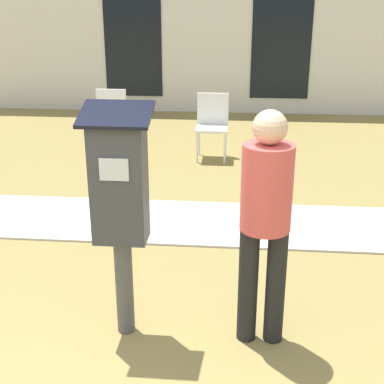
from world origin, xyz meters
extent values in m
cube|color=#B7B2A8|center=(0.00, 2.85, 0.01)|extent=(12.00, 1.10, 0.02)
cube|color=silver|center=(0.00, 8.35, 1.60)|extent=(10.00, 0.24, 3.20)
cube|color=black|center=(-1.40, 8.22, 1.30)|extent=(1.10, 0.02, 2.00)
cube|color=black|center=(1.40, 8.22, 1.30)|extent=(1.10, 0.02, 2.00)
cylinder|color=#4C4C4C|center=(-0.07, 0.96, 0.35)|extent=(0.12, 0.12, 0.70)
cube|color=#38383D|center=(-0.07, 0.96, 1.10)|extent=(0.34, 0.22, 0.80)
cube|color=silver|center=(-0.07, 0.85, 1.22)|extent=(0.18, 0.01, 0.14)
cube|color=black|center=(-0.07, 0.96, 1.53)|extent=(0.44, 0.31, 0.12)
cylinder|color=black|center=(0.77, 0.95, 0.41)|extent=(0.13, 0.13, 0.82)
cylinder|color=black|center=(0.95, 0.95, 0.41)|extent=(0.13, 0.13, 0.82)
cylinder|color=#D14C47|center=(0.86, 0.95, 1.09)|extent=(0.32, 0.32, 0.55)
sphere|color=#D8AD8C|center=(0.86, 0.95, 1.48)|extent=(0.21, 0.21, 0.21)
cylinder|color=white|center=(-1.40, 5.09, 0.21)|extent=(0.03, 0.03, 0.42)
cylinder|color=white|center=(-1.02, 5.09, 0.21)|extent=(0.03, 0.03, 0.42)
cylinder|color=white|center=(-1.40, 5.47, 0.21)|extent=(0.03, 0.03, 0.42)
cylinder|color=white|center=(-1.02, 5.47, 0.21)|extent=(0.03, 0.03, 0.42)
cube|color=white|center=(-1.21, 5.28, 0.44)|extent=(0.44, 0.44, 0.04)
cube|color=white|center=(-1.21, 5.48, 0.68)|extent=(0.44, 0.04, 0.44)
cylinder|color=white|center=(0.10, 4.91, 0.21)|extent=(0.03, 0.03, 0.42)
cylinder|color=white|center=(0.48, 4.91, 0.21)|extent=(0.03, 0.03, 0.42)
cylinder|color=white|center=(0.10, 5.29, 0.21)|extent=(0.03, 0.03, 0.42)
cylinder|color=white|center=(0.48, 5.29, 0.21)|extent=(0.03, 0.03, 0.42)
cube|color=white|center=(0.29, 5.10, 0.44)|extent=(0.44, 0.44, 0.04)
cube|color=white|center=(0.29, 5.30, 0.68)|extent=(0.44, 0.04, 0.44)
camera|label=1|loc=(0.68, -2.15, 2.22)|focal=50.00mm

